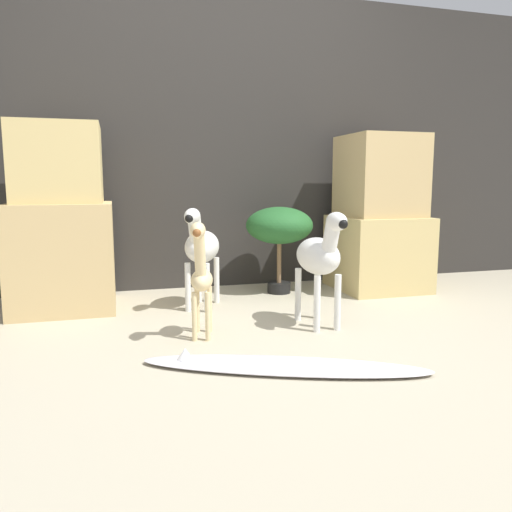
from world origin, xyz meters
The scene contains 9 objects.
ground_plane centered at (0.00, 0.00, 0.00)m, with size 14.00×14.00×0.00m, color #B2A88E.
wall_back centered at (0.00, 1.54, 1.10)m, with size 6.40×0.08×2.20m.
rock_pillar_left centered at (-1.10, 1.08, 0.52)m, with size 0.61×0.62×1.15m.
rock_pillar_right centered at (1.10, 1.08, 0.52)m, with size 0.61×0.62×1.14m.
zebra_right centered at (0.29, 0.26, 0.39)m, with size 0.22×0.48×0.64m.
zebra_left centered at (-0.27, 0.85, 0.39)m, with size 0.33×0.48×0.64m.
giraffe_figurine centered at (-0.37, 0.20, 0.34)m, with size 0.17×0.36×0.61m.
potted_palm_front centered at (0.35, 1.14, 0.47)m, with size 0.48×0.48×0.62m.
surfboard centered at (-0.12, -0.31, 0.02)m, with size 1.24×0.69×0.08m.
Camera 1 is at (-0.77, -2.24, 0.79)m, focal length 35.00 mm.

